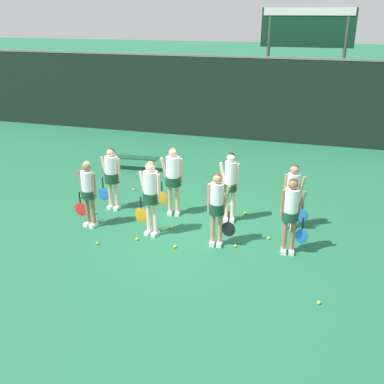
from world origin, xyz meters
The scene contains 24 objects.
ground_plane centered at (0.00, 0.00, 0.00)m, with size 140.00×140.00×0.00m, color #216642.
fence_windscreen centered at (0.00, 8.34, 1.66)m, with size 60.00×0.08×3.29m.
scoreboard centered at (1.82, 9.89, 3.89)m, with size 3.62×0.15×5.01m.
bench_courtside centered at (-3.14, 3.55, 0.39)m, with size 1.83×0.51×0.45m.
player_0 centered at (-2.40, -0.57, 0.97)m, with size 0.66×0.36×1.65m.
player_1 centered at (-0.81, -0.57, 1.07)m, with size 0.67×0.39×1.80m.
player_2 centered at (0.76, -0.65, 0.99)m, with size 0.64×0.34×1.69m.
player_3 centered at (2.33, -0.55, 1.01)m, with size 0.62×0.34×1.71m.
player_4 centered at (-2.32, 0.53, 0.98)m, with size 0.70×0.40×1.66m.
player_5 centered at (-0.68, 0.63, 1.06)m, with size 0.67×0.40×1.77m.
player_6 centered at (0.77, 0.65, 1.03)m, with size 0.61×0.32×1.77m.
player_7 centered at (2.27, 0.70, 0.94)m, with size 0.63×0.33×1.61m.
tennis_ball_0 centered at (0.62, 1.57, 0.03)m, with size 0.07×0.07×0.07m, color #CCE033.
tennis_ball_1 centered at (-2.64, 0.08, 0.03)m, with size 0.07×0.07×0.07m, color #CCE033.
tennis_ball_2 centered at (3.04, -2.28, 0.03)m, with size 0.07×0.07×0.07m, color #CCE033.
tennis_ball_3 centered at (-1.81, -1.40, 0.03)m, with size 0.07×0.07×0.07m, color #CCE033.
tennis_ball_4 centered at (1.19, -0.65, 0.03)m, with size 0.07×0.07×0.07m, color #CCE033.
tennis_ball_5 centered at (1.86, -0.06, 0.03)m, with size 0.06×0.06×0.06m, color #CCE033.
tennis_ball_6 centered at (-0.08, -1.06, 0.03)m, with size 0.07×0.07×0.07m, color #CCE033.
tennis_ball_7 centered at (-2.33, 1.84, 0.03)m, with size 0.07×0.07×0.07m, color #CCE033.
tennis_ball_8 centered at (1.10, 1.14, 0.04)m, with size 0.07×0.07×0.07m, color #CCE033.
tennis_ball_9 centered at (-3.55, 0.93, 0.03)m, with size 0.07×0.07×0.07m, color #CCE033.
tennis_ball_10 centered at (-0.47, -0.18, 0.04)m, with size 0.07×0.07×0.07m, color #CCE033.
tennis_ball_11 centered at (-1.03, -0.96, 0.04)m, with size 0.07×0.07×0.07m, color #CCE033.
Camera 1 is at (2.75, -9.35, 4.88)m, focal length 42.00 mm.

